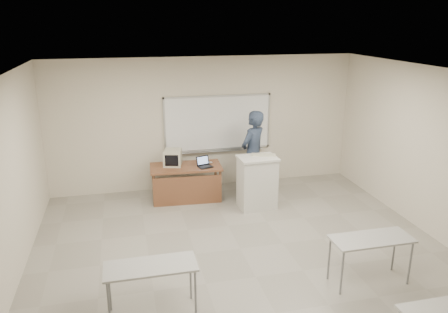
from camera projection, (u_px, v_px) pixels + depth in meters
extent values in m
cube|color=gray|center=(256.00, 277.00, 6.69)|extent=(7.00, 8.00, 0.01)
cube|color=white|center=(218.00, 123.00, 9.98)|extent=(2.40, 0.03, 1.20)
cube|color=#B7BABC|center=(218.00, 96.00, 9.79)|extent=(2.48, 0.04, 0.04)
cube|color=#B7BABC|center=(218.00, 149.00, 10.17)|extent=(2.48, 0.04, 0.04)
cube|color=#B7BABC|center=(164.00, 126.00, 9.71)|extent=(0.04, 0.04, 1.28)
cube|color=#B7BABC|center=(268.00, 120.00, 10.25)|extent=(0.04, 0.04, 1.28)
cube|color=#B7BABC|center=(218.00, 151.00, 10.14)|extent=(2.16, 0.07, 0.02)
cube|color=gray|center=(151.00, 266.00, 5.66)|extent=(1.20, 0.50, 0.03)
cylinder|color=slate|center=(109.00, 306.00, 5.46)|extent=(0.03, 0.03, 0.70)
cylinder|color=slate|center=(196.00, 294.00, 5.70)|extent=(0.03, 0.03, 0.70)
cylinder|color=slate|center=(109.00, 288.00, 5.83)|extent=(0.03, 0.03, 0.70)
cylinder|color=slate|center=(191.00, 277.00, 6.07)|extent=(0.03, 0.03, 0.70)
cube|color=gray|center=(372.00, 239.00, 6.36)|extent=(1.20, 0.50, 0.03)
cylinder|color=slate|center=(342.00, 273.00, 6.17)|extent=(0.03, 0.03, 0.70)
cylinder|color=slate|center=(410.00, 263.00, 6.41)|extent=(0.03, 0.03, 0.70)
cylinder|color=slate|center=(329.00, 258.00, 6.54)|extent=(0.03, 0.03, 0.70)
cylinder|color=slate|center=(394.00, 250.00, 6.78)|extent=(0.03, 0.03, 0.70)
cube|color=brown|center=(186.00, 167.00, 9.41)|extent=(1.52, 0.76, 0.04)
cube|color=brown|center=(189.00, 191.00, 9.20)|extent=(1.45, 0.03, 0.63)
cylinder|color=#513421|center=(155.00, 191.00, 9.07)|extent=(0.06, 0.06, 0.71)
cylinder|color=#513421|center=(221.00, 186.00, 9.38)|extent=(0.06, 0.06, 0.71)
cylinder|color=#513421|center=(153.00, 181.00, 9.66)|extent=(0.06, 0.06, 0.71)
cylinder|color=#513421|center=(214.00, 176.00, 9.97)|extent=(0.06, 0.06, 0.71)
cube|color=beige|center=(257.00, 183.00, 9.03)|extent=(0.74, 0.53, 1.06)
cube|color=beige|center=(258.00, 158.00, 8.86)|extent=(0.78, 0.57, 0.04)
cube|color=#B4B199|center=(173.00, 157.00, 9.43)|extent=(0.35, 0.37, 0.34)
cube|color=#B4B199|center=(174.00, 160.00, 9.24)|extent=(0.37, 0.04, 0.35)
cube|color=black|center=(174.00, 160.00, 9.22)|extent=(0.28, 0.01, 0.24)
cube|color=black|center=(205.00, 167.00, 9.32)|extent=(0.29, 0.21, 0.02)
cube|color=black|center=(206.00, 166.00, 9.30)|extent=(0.24, 0.12, 0.01)
cube|color=black|center=(204.00, 160.00, 9.41)|extent=(0.29, 0.06, 0.20)
cube|color=#7B92C4|center=(204.00, 160.00, 9.40)|extent=(0.25, 0.04, 0.15)
ellipsoid|color=#AFB0B7|center=(210.00, 163.00, 9.56)|extent=(0.12, 0.09, 0.04)
cube|color=#B4B199|center=(263.00, 155.00, 8.96)|extent=(0.52, 0.30, 0.03)
imported|color=black|center=(253.00, 154.00, 9.55)|extent=(0.84, 0.79, 1.92)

